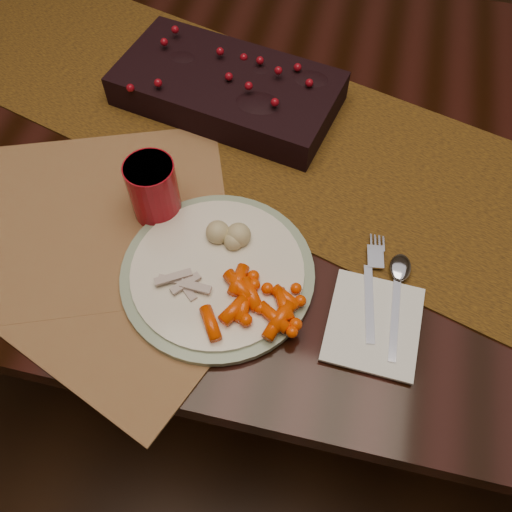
% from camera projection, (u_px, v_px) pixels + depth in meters
% --- Properties ---
extents(floor, '(5.00, 5.00, 0.00)m').
position_uv_depth(floor, '(281.00, 323.00, 1.58)').
color(floor, black).
rests_on(floor, ground).
extents(dining_table, '(1.80, 1.00, 0.75)m').
position_uv_depth(dining_table, '(287.00, 254.00, 1.27)').
color(dining_table, black).
rests_on(dining_table, floor).
extents(table_runner, '(1.89, 0.91, 0.00)m').
position_uv_depth(table_runner, '(324.00, 154.00, 0.93)').
color(table_runner, '#2E1B03').
rests_on(table_runner, dining_table).
extents(centerpiece, '(0.42, 0.27, 0.08)m').
position_uv_depth(centerpiece, '(227.00, 84.00, 0.96)').
color(centerpiece, black).
rests_on(centerpiece, table_runner).
extents(placemat_main, '(0.51, 0.45, 0.00)m').
position_uv_depth(placemat_main, '(106.00, 275.00, 0.80)').
color(placemat_main, brown).
rests_on(placemat_main, dining_table).
extents(placemat_second, '(0.57, 0.49, 0.00)m').
position_uv_depth(placemat_second, '(77.00, 219.00, 0.85)').
color(placemat_second, brown).
rests_on(placemat_second, dining_table).
extents(dinner_plate, '(0.29, 0.29, 0.02)m').
position_uv_depth(dinner_plate, '(218.00, 272.00, 0.79)').
color(dinner_plate, silver).
rests_on(dinner_plate, placemat_main).
extents(baby_carrots, '(0.14, 0.13, 0.02)m').
position_uv_depth(baby_carrots, '(250.00, 305.00, 0.74)').
color(baby_carrots, '#EE3F01').
rests_on(baby_carrots, dinner_plate).
extents(mashed_potatoes, '(0.08, 0.07, 0.04)m').
position_uv_depth(mashed_potatoes, '(231.00, 235.00, 0.79)').
color(mashed_potatoes, tan).
rests_on(mashed_potatoes, dinner_plate).
extents(turkey_shreds, '(0.08, 0.07, 0.02)m').
position_uv_depth(turkey_shreds, '(183.00, 288.00, 0.76)').
color(turkey_shreds, '#9E928C').
rests_on(turkey_shreds, dinner_plate).
extents(napkin, '(0.13, 0.15, 0.01)m').
position_uv_depth(napkin, '(374.00, 324.00, 0.75)').
color(napkin, white).
rests_on(napkin, placemat_main).
extents(fork, '(0.05, 0.16, 0.00)m').
position_uv_depth(fork, '(371.00, 291.00, 0.77)').
color(fork, '#B3B3B8').
rests_on(fork, napkin).
extents(spoon, '(0.04, 0.16, 0.00)m').
position_uv_depth(spoon, '(396.00, 303.00, 0.76)').
color(spoon, white).
rests_on(spoon, napkin).
extents(red_cup, '(0.09, 0.09, 0.10)m').
position_uv_depth(red_cup, '(153.00, 190.00, 0.82)').
color(red_cup, maroon).
rests_on(red_cup, placemat_main).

